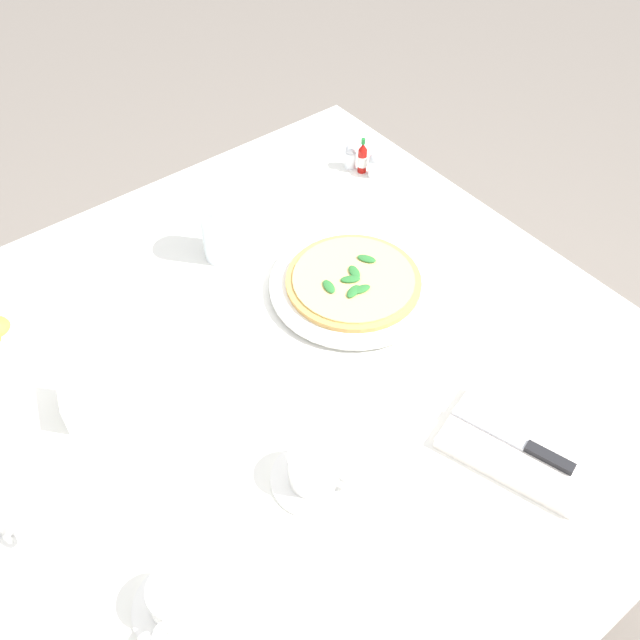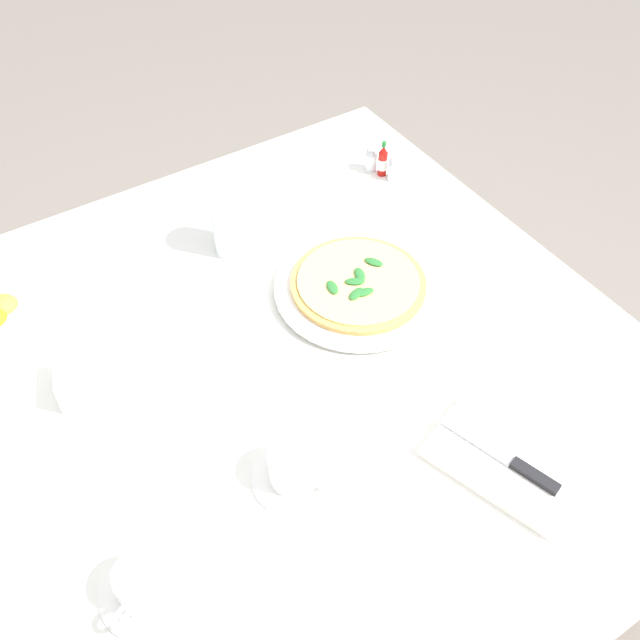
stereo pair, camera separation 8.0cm
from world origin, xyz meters
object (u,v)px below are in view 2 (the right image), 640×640
(dinner_knife, at_px, (504,457))
(coffee_cup_center_back, at_px, (295,468))
(hot_sauce_bottle, at_px, (383,161))
(salt_shaker, at_px, (371,160))
(pizza, at_px, (358,283))
(menu_card, at_px, (59,382))
(coffee_cup_near_right, at_px, (146,585))
(water_glass_far_left, at_px, (232,227))
(napkin_folded, at_px, (504,463))
(pizza_plate, at_px, (358,288))
(pepper_shaker, at_px, (394,170))

(dinner_knife, bearing_deg, coffee_cup_center_back, 44.19)
(hot_sauce_bottle, relative_size, salt_shaker, 1.48)
(pizza, xyz_separation_m, dinner_knife, (-0.42, 0.03, -0.00))
(dinner_knife, height_order, menu_card, menu_card)
(coffee_cup_near_right, xyz_separation_m, salt_shaker, (0.61, -0.79, -0.00))
(coffee_cup_center_back, bearing_deg, pizza, -47.89)
(water_glass_far_left, distance_m, menu_card, 0.43)
(dinner_knife, distance_m, hot_sauce_bottle, 0.74)
(water_glass_far_left, relative_size, salt_shaker, 2.29)
(coffee_cup_near_right, distance_m, water_glass_far_left, 0.69)
(water_glass_far_left, bearing_deg, napkin_folded, -170.41)
(coffee_cup_center_back, bearing_deg, dinner_knife, -118.62)
(pizza_plate, height_order, salt_shaker, salt_shaker)
(water_glass_far_left, xyz_separation_m, napkin_folded, (-0.65, -0.11, -0.05))
(pizza, height_order, pepper_shaker, pepper_shaker)
(pizza_plate, bearing_deg, pepper_shaker, -46.97)
(pizza_plate, relative_size, pepper_shaker, 5.51)
(coffee_cup_near_right, relative_size, hot_sauce_bottle, 1.57)
(pizza, xyz_separation_m, napkin_folded, (-0.42, 0.03, -0.01))
(coffee_cup_near_right, distance_m, pepper_shaker, 0.99)
(dinner_knife, bearing_deg, pepper_shaker, -40.65)
(pizza_plate, xyz_separation_m, coffee_cup_near_right, (-0.31, 0.55, 0.02))
(pizza_plate, xyz_separation_m, water_glass_far_left, (0.23, 0.14, 0.04))
(napkin_folded, xyz_separation_m, menu_card, (0.49, 0.51, 0.02))
(water_glass_far_left, height_order, napkin_folded, water_glass_far_left)
(coffee_cup_near_right, height_order, hot_sauce_bottle, hot_sauce_bottle)
(pizza, xyz_separation_m, salt_shaker, (0.30, -0.24, 0.00))
(menu_card, bearing_deg, water_glass_far_left, -50.20)
(pizza_plate, bearing_deg, water_glass_far_left, 30.46)
(pizza_plate, distance_m, hot_sauce_bottle, 0.37)
(pizza_plate, xyz_separation_m, salt_shaker, (0.30, -0.24, 0.01))
(pepper_shaker, bearing_deg, salt_shaker, 19.65)
(coffee_cup_near_right, xyz_separation_m, hot_sauce_bottle, (0.59, -0.80, 0.01))
(pizza, xyz_separation_m, coffee_cup_near_right, (-0.31, 0.55, 0.00))
(napkin_folded, height_order, menu_card, menu_card)
(coffee_cup_near_right, bearing_deg, napkin_folded, -101.58)
(dinner_knife, relative_size, menu_card, 2.21)
(coffee_cup_center_back, height_order, dinner_knife, coffee_cup_center_back)
(pepper_shaker, bearing_deg, coffee_cup_center_back, 132.54)
(napkin_folded, height_order, hot_sauce_bottle, hot_sauce_bottle)
(pepper_shaker, bearing_deg, napkin_folded, 156.69)
(pizza, xyz_separation_m, coffee_cup_center_back, (-0.27, 0.30, 0.00))
(pizza_plate, xyz_separation_m, pepper_shaker, (0.24, -0.26, 0.01))
(water_glass_far_left, relative_size, dinner_knife, 0.67)
(coffee_cup_near_right, bearing_deg, hot_sauce_bottle, -53.88)
(salt_shaker, bearing_deg, coffee_cup_center_back, 136.54)
(pizza_plate, height_order, napkin_folded, napkin_folded)
(water_glass_far_left, distance_m, napkin_folded, 0.66)
(water_glass_far_left, bearing_deg, pizza_plate, -149.54)
(pizza_plate, distance_m, water_glass_far_left, 0.27)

